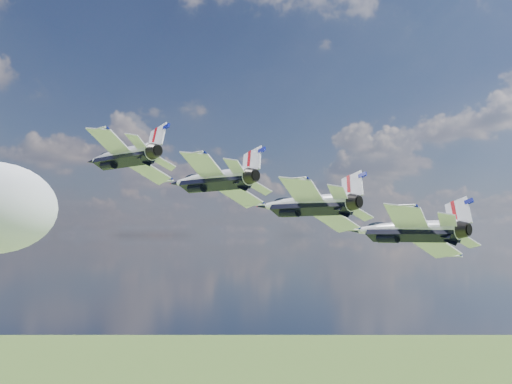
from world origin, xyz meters
TOP-DOWN VIEW (x-y plane):
  - jet_0 at (-25.11, 17.68)m, footprint 12.10×15.37m
  - jet_1 at (-18.28, 10.76)m, footprint 12.10×15.37m
  - jet_2 at (-11.45, 3.84)m, footprint 12.10×15.37m
  - jet_3 at (-4.62, -3.07)m, footprint 12.10×15.37m

SIDE VIEW (x-z plane):
  - jet_3 at x=-4.62m, z-range 151.41..159.89m
  - jet_2 at x=-11.45m, z-range 154.00..162.48m
  - jet_1 at x=-18.28m, z-range 156.60..165.08m
  - jet_0 at x=-25.11m, z-range 159.19..167.67m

